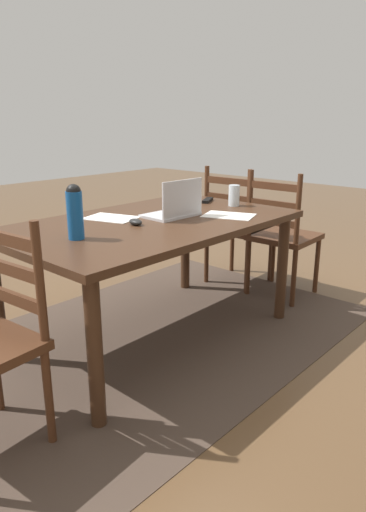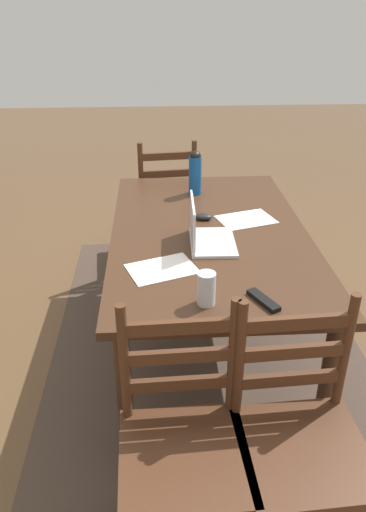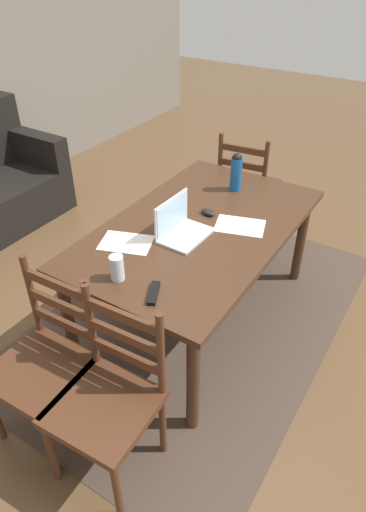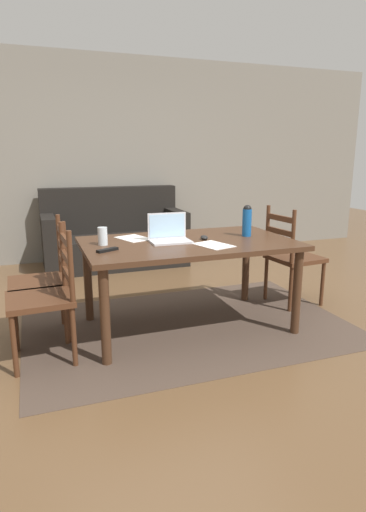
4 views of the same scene
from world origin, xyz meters
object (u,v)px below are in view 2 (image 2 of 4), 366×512
Objects in this scene: water_bottle at (195,172)px; laptop at (205,233)px; drinking_glass at (206,289)px; computer_mouse at (203,217)px; dining_table at (209,244)px; chair_right_far at (166,200)px; tv_remote at (263,300)px; chair_left_far at (183,446)px; chair_left_near at (300,440)px.

laptop is at bearing 179.13° from water_bottle.
drinking_glass reaches higher than computer_mouse.
dining_table is 1.17m from chair_right_far.
drinking_glass is at bearing -176.44° from chair_right_far.
laptop is (-0.15, 0.04, 0.14)m from dining_table.
drinking_glass reaches higher than dining_table.
chair_left_far is at bearing 26.08° from tv_remote.
computer_mouse is (-0.40, -0.01, -0.12)m from water_bottle.
chair_left_far is at bearing 174.09° from water_bottle.
chair_right_far is 6.82× the size of drinking_glass.
chair_left_near reaches higher than dining_table.
chair_left_far is 1.74m from water_bottle.
chair_right_far is at bearing 10.01° from chair_left_near.
chair_right_far is 9.50× the size of computer_mouse.
chair_left_far is (-1.14, 0.21, -0.20)m from dining_table.
tv_remote is at bearing -91.54° from drinking_glass.
laptop is at bearing -97.11° from tv_remote.
drinking_glass is (0.46, 0.29, 0.35)m from chair_left_near.
water_bottle is 1.25m from tv_remote.
water_bottle is (1.68, 0.23, 0.42)m from chair_left_near.
laptop is 2.34× the size of drinking_glass.
drinking_glass is at bearing 172.69° from dining_table.
chair_right_far is 2.91× the size of laptop.
dining_table is 16.98× the size of computer_mouse.
chair_left_far reaches higher than drinking_glass.
dining_table is 6.32× the size of water_bottle.
chair_right_far is at bearing 15.90° from water_bottle.
computer_mouse reaches higher than dining_table.
computer_mouse is at bearing 7.41° from dining_table.
computer_mouse is (1.28, 0.22, 0.29)m from chair_left_near.
tv_remote is (-0.53, -0.19, -0.05)m from laptop.
chair_left_far is at bearing 90.00° from chair_left_near.
dining_table is at bearing -10.23° from chair_left_far.
tv_remote is (-1.82, -0.34, 0.29)m from chair_right_far.
chair_right_far is at bearing 3.56° from drinking_glass.
chair_left_near is at bearing -147.82° from drinking_glass.
tv_remote is at bearing -168.16° from dining_table.
laptop is 0.57m from tv_remote.
chair_left_far reaches higher than dining_table.
drinking_glass is (-0.68, 0.09, 0.15)m from dining_table.
water_bottle is 1.93× the size of drinking_glass.
laptop is at bearing -172.58° from computer_mouse.
chair_right_far is 1.88m from tv_remote.
tv_remote is at bearing -171.92° from water_bottle.
tv_remote is (-0.83, -0.16, -0.01)m from computer_mouse.
laptop reaches higher than chair_right_far.
chair_left_near is 9.50× the size of computer_mouse.
chair_left_near is at bearing -158.46° from computer_mouse.
computer_mouse is at bearing -169.66° from chair_right_far.
chair_left_far is at bearing -176.48° from computer_mouse.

